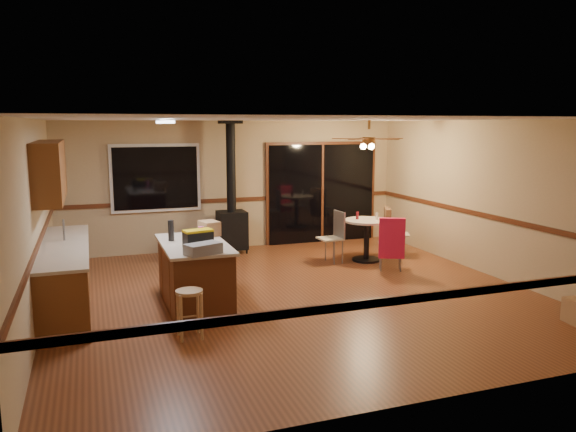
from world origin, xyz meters
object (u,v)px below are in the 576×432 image
toolbox_grey (203,249)px  chair_near (392,238)px  box_under_window (183,248)px  kitchen_island (195,274)px  wood_stove (232,216)px  bar_stool (190,314)px  toolbox_black (198,239)px  blue_bucket (225,305)px  chair_left (335,231)px  chair_right (389,226)px  dining_table (367,233)px

toolbox_grey → chair_near: bearing=21.5°
toolbox_grey → box_under_window: (0.29, 3.51, -0.75)m
kitchen_island → chair_near: chair_near is taller
wood_stove → bar_stool: wood_stove is taller
toolbox_black → blue_bucket: 0.95m
chair_left → chair_right: (1.13, 0.02, 0.01)m
blue_bucket → chair_near: size_ratio=0.46×
box_under_window → kitchen_island: bearing=-95.8°
kitchen_island → wood_stove: bearing=66.9°
wood_stove → toolbox_grey: size_ratio=5.64×
kitchen_island → box_under_window: kitchen_island is taller
kitchen_island → chair_left: chair_left is taller
toolbox_black → chair_left: 3.50m
kitchen_island → bar_stool: bearing=-103.1°
toolbox_grey → box_under_window: toolbox_grey is taller
chair_left → chair_right: size_ratio=0.74×
dining_table → box_under_window: bearing=158.7°
kitchen_island → box_under_window: (0.28, 2.79, -0.23)m
wood_stove → dining_table: wood_stove is taller
blue_bucket → chair_left: chair_left is taller
blue_bucket → chair_right: bearing=30.3°
chair_right → chair_near: bearing=-117.1°
wood_stove → toolbox_grey: (-1.31, -3.77, 0.24)m
blue_bucket → chair_near: 3.47m
kitchen_island → chair_right: bearing=22.4°
blue_bucket → dining_table: 3.82m
wood_stove → chair_right: size_ratio=3.60×
kitchen_island → toolbox_black: size_ratio=4.49×
toolbox_grey → blue_bucket: 0.92m
chair_left → chair_right: same height
wood_stove → toolbox_black: wood_stove is taller
toolbox_black → chair_left: toolbox_black is taller
chair_near → toolbox_grey: bearing=-158.5°
kitchen_island → toolbox_black: 0.62m
toolbox_grey → chair_left: bearing=39.1°
blue_bucket → toolbox_black: bearing=141.2°
toolbox_black → dining_table: (3.49, 1.82, -0.47)m
kitchen_island → chair_right: size_ratio=2.40×
wood_stove → box_under_window: bearing=-165.9°
toolbox_grey → chair_right: (4.04, 2.39, -0.37)m
blue_bucket → kitchen_island: bearing=120.4°
dining_table → chair_near: chair_near is taller
bar_stool → chair_left: (3.19, 2.85, 0.29)m
toolbox_black → chair_right: 4.49m
box_under_window → dining_table: bearing=-21.3°
wood_stove → chair_right: wood_stove is taller
chair_near → chair_right: 1.12m
blue_bucket → box_under_window: (-0.02, 3.31, 0.09)m
wood_stove → toolbox_black: 3.58m
kitchen_island → wood_stove: 3.33m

